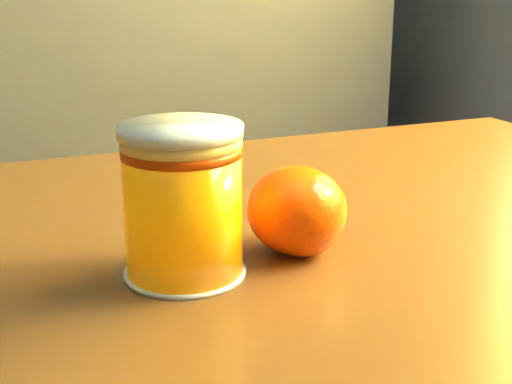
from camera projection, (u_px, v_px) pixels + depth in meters
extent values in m
cube|color=brown|center=(272.00, 275.00, 0.52)|extent=(1.01, 0.76, 0.04)
cylinder|color=#553A15|center=(459.00, 384.00, 1.02)|extent=(0.05, 0.05, 0.67)
cylinder|color=orange|center=(183.00, 212.00, 0.47)|extent=(0.08, 0.08, 0.09)
cylinder|color=#FFD168|center=(181.00, 141.00, 0.45)|extent=(0.08, 0.08, 0.01)
cylinder|color=silver|center=(181.00, 132.00, 0.45)|extent=(0.08, 0.08, 0.01)
ellipsoid|color=#FC4C05|center=(297.00, 210.00, 0.51)|extent=(0.09, 0.09, 0.06)
ellipsoid|color=#FC4C05|center=(302.00, 222.00, 0.51)|extent=(0.06, 0.06, 0.05)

